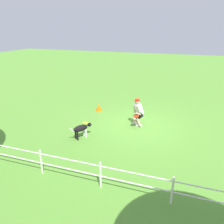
{
  "coord_description": "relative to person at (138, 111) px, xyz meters",
  "views": [
    {
      "loc": [
        -2.07,
        9.44,
        4.36
      ],
      "look_at": [
        0.92,
        0.91,
        0.9
      ],
      "focal_mm": 36.21,
      "sensor_mm": 36.0,
      "label": 1
    }
  ],
  "objects": [
    {
      "name": "training_cone",
      "position": [
        2.44,
        -1.18,
        -0.5
      ],
      "size": [
        0.35,
        0.35,
        0.39
      ],
      "primitive_type": "cone",
      "color": "orange",
      "rests_on": "ground_plane"
    },
    {
      "name": "ground_plane",
      "position": [
        0.0,
        0.06,
        -0.7
      ],
      "size": [
        60.0,
        60.0,
        0.0
      ],
      "primitive_type": "plane",
      "color": "#599634"
    },
    {
      "name": "frisbee_flying",
      "position": [
        1.79,
        1.81,
        -0.08
      ],
      "size": [
        0.32,
        0.32,
        0.06
      ],
      "primitive_type": "cylinder",
      "rotation": [
        -0.03,
        0.11,
        5.08
      ],
      "color": "yellow"
    },
    {
      "name": "fence",
      "position": [
        0.0,
        4.58,
        -0.21
      ],
      "size": [
        15.92,
        0.06,
        0.83
      ],
      "color": "white",
      "rests_on": "ground_plane"
    },
    {
      "name": "person",
      "position": [
        0.0,
        0.0,
        0.0
      ],
      "size": [
        0.61,
        0.71,
        1.29
      ],
      "rotation": [
        0.0,
        0.0,
        0.93
      ],
      "color": "silver",
      "rests_on": "ground_plane"
    },
    {
      "name": "dog",
      "position": [
        1.89,
        1.99,
        -0.28
      ],
      "size": [
        0.63,
        0.95,
        0.61
      ],
      "rotation": [
        0.0,
        0.0,
        4.16
      ],
      "color": "black",
      "rests_on": "ground_plane"
    },
    {
      "name": "frisbee_held",
      "position": [
        -0.01,
        0.39,
        -0.09
      ],
      "size": [
        0.3,
        0.29,
        0.1
      ],
      "primitive_type": "cylinder",
      "rotation": [
        -0.21,
        0.16,
        0.34
      ],
      "color": "red",
      "rests_on": "person"
    }
  ]
}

